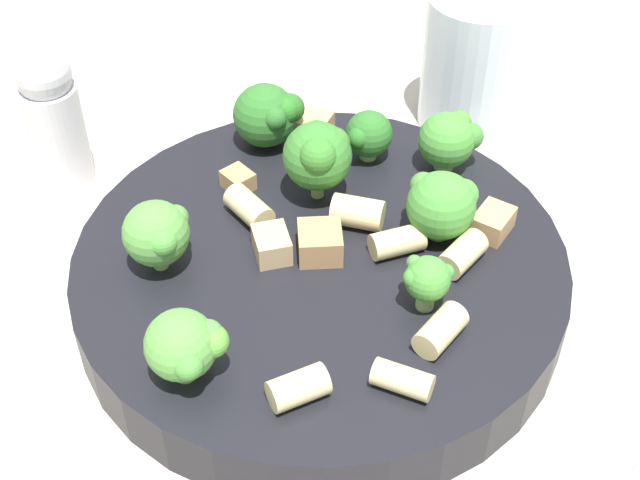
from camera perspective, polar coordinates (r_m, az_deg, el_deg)
The scene contains 24 objects.
ground_plane at distance 0.50m, azimuth 0.00°, elevation -3.61°, with size 2.00×2.00×0.00m, color #BCB29E.
pasta_bowl at distance 0.49m, azimuth 0.00°, elevation -2.03°, with size 0.27×0.27×0.03m.
broccoli_floret_0 at distance 0.54m, azimuth 3.11°, elevation 6.77°, with size 0.03×0.03×0.03m.
broccoli_floret_1 at distance 0.50m, azimuth -0.30°, elevation 5.54°, with size 0.04×0.05×0.05m.
broccoli_floret_2 at distance 0.41m, azimuth -8.61°, elevation -6.71°, with size 0.04×0.04×0.04m.
broccoli_floret_3 at distance 0.47m, azimuth -10.36°, elevation 0.39°, with size 0.04×0.04×0.04m.
broccoli_floret_4 at distance 0.48m, azimuth 7.76°, elevation 2.32°, with size 0.04×0.04×0.04m.
broccoli_floret_5 at distance 0.55m, azimuth -3.31°, elevation 8.01°, with size 0.04×0.04×0.04m.
broccoli_floret_6 at distance 0.53m, azimuth 8.29°, elevation 6.41°, with size 0.04×0.03×0.04m.
broccoli_floret_7 at distance 0.44m, azimuth 6.85°, elevation -2.51°, with size 0.03×0.02×0.03m.
rigatoni_0 at distance 0.49m, azimuth 2.43°, elevation 1.78°, with size 0.02×0.02×0.03m, color beige.
rigatoni_1 at distance 0.41m, azimuth -1.40°, elevation -9.43°, with size 0.02×0.02×0.03m, color beige.
rigatoni_2 at distance 0.44m, azimuth 7.72°, elevation -5.75°, with size 0.02×0.02×0.03m, color beige.
rigatoni_3 at distance 0.42m, azimuth 5.29°, elevation -8.89°, with size 0.01×0.01×0.03m, color beige.
rigatoni_4 at distance 0.50m, azimuth -4.56°, elevation 2.07°, with size 0.02×0.02×0.03m, color beige.
rigatoni_5 at distance 0.48m, azimuth 5.01°, elevation -0.47°, with size 0.01×0.01×0.03m, color beige.
rigatoni_6 at distance 0.48m, azimuth 9.09°, elevation -0.89°, with size 0.02×0.02×0.03m, color beige.
chicken_chunk_0 at distance 0.48m, azimuth 0.48°, elevation 0.14°, with size 0.02×0.02×0.02m, color tan.
chicken_chunk_1 at distance 0.50m, azimuth 11.01°, elevation 1.12°, with size 0.02×0.02×0.01m, color tan.
chicken_chunk_2 at distance 0.48m, azimuth -3.11°, elevation -0.01°, with size 0.02×0.02×0.01m, color tan.
chicken_chunk_3 at distance 0.56m, azimuth -0.24°, elevation 7.27°, with size 0.02×0.02×0.01m, color tan.
chicken_chunk_4 at distance 0.52m, azimuth -5.27°, elevation 3.84°, with size 0.02×0.01×0.01m, color tan.
drinking_glass at distance 0.62m, azimuth 9.80°, elevation 10.74°, with size 0.07×0.07×0.09m.
pepper_shaker at distance 0.58m, azimuth -16.69°, elevation 7.57°, with size 0.04×0.04×0.09m.
Camera 1 is at (0.01, 0.35, 0.36)m, focal length 50.00 mm.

